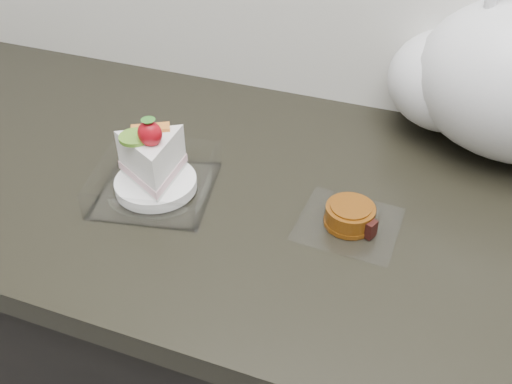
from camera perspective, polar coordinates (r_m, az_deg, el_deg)
name	(u,v)px	position (r m, az deg, el deg)	size (l,w,h in m)	color
cake_tray	(154,172)	(0.87, -10.14, 2.01)	(0.20, 0.20, 0.13)	white
mooncake_wrap	(350,217)	(0.82, 9.42, -2.51)	(0.15, 0.14, 0.03)	white
plastic_bag	(512,79)	(1.00, 24.21, 10.25)	(0.40, 0.29, 0.32)	white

